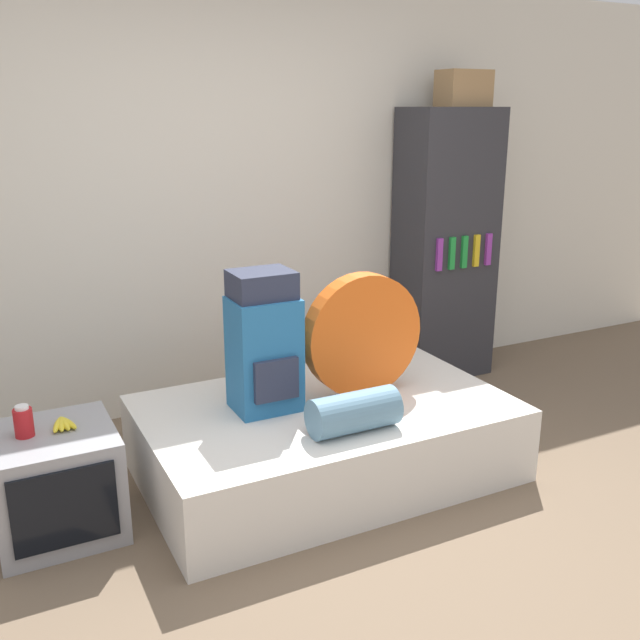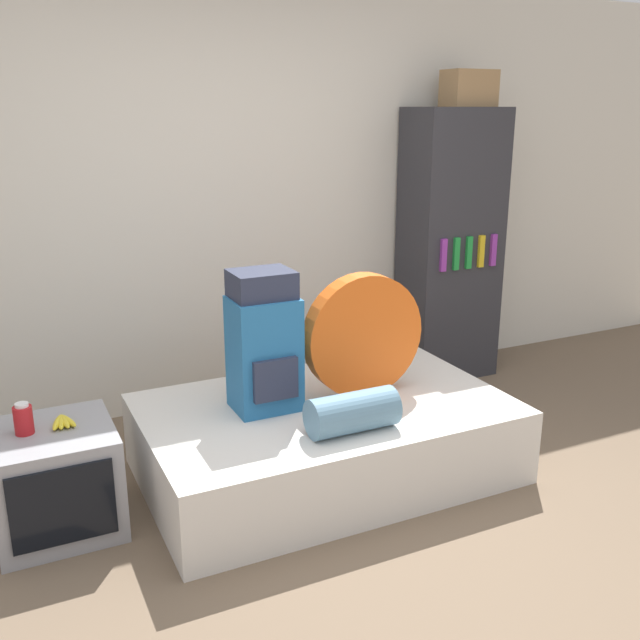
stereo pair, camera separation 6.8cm
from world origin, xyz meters
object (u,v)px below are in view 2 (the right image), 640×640
object	(u,v)px
tent_bag	(363,335)
canister	(23,419)
television	(56,480)
cardboard_box	(469,88)
sleeping_roll	(353,412)
bookshelf	(450,246)
backpack	(264,344)

from	to	relation	value
tent_bag	canister	xyz separation A→B (m)	(-1.65, 0.04, -0.16)
television	cardboard_box	world-z (taller)	cardboard_box
sleeping_roll	bookshelf	xyz separation A→B (m)	(1.45, 1.30, 0.44)
canister	bookshelf	xyz separation A→B (m)	(2.84, 0.87, 0.37)
cardboard_box	sleeping_roll	bearing A→B (deg)	-139.97
tent_bag	television	distance (m)	1.62
backpack	sleeping_roll	bearing A→B (deg)	-58.57
cardboard_box	bookshelf	bearing A→B (deg)	163.97
sleeping_roll	canister	distance (m)	1.46
sleeping_roll	cardboard_box	xyz separation A→B (m)	(1.52, 1.28, 1.48)
backpack	sleeping_roll	world-z (taller)	backpack
backpack	bookshelf	bearing A→B (deg)	26.73
sleeping_roll	cardboard_box	world-z (taller)	cardboard_box
backpack	cardboard_box	bearing A→B (deg)	25.31
tent_bag	sleeping_roll	bearing A→B (deg)	-124.43
television	sleeping_roll	bearing A→B (deg)	-17.61
backpack	tent_bag	size ratio (longest dim) A/B	1.09
television	bookshelf	world-z (taller)	bookshelf
tent_bag	cardboard_box	size ratio (longest dim) A/B	1.97
sleeping_roll	canister	world-z (taller)	canister
bookshelf	cardboard_box	xyz separation A→B (m)	(0.07, -0.02, 1.04)
television	bookshelf	distance (m)	2.96
tent_bag	bookshelf	bearing A→B (deg)	37.54
tent_bag	canister	distance (m)	1.66
backpack	bookshelf	size ratio (longest dim) A/B	0.38
backpack	bookshelf	world-z (taller)	bookshelf
canister	cardboard_box	distance (m)	3.35
canister	television	bearing A→B (deg)	-11.39
bookshelf	cardboard_box	world-z (taller)	cardboard_box
tent_bag	cardboard_box	distance (m)	1.99
sleeping_roll	bookshelf	bearing A→B (deg)	41.79
bookshelf	cardboard_box	size ratio (longest dim) A/B	5.61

